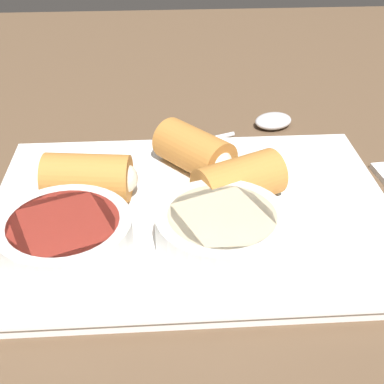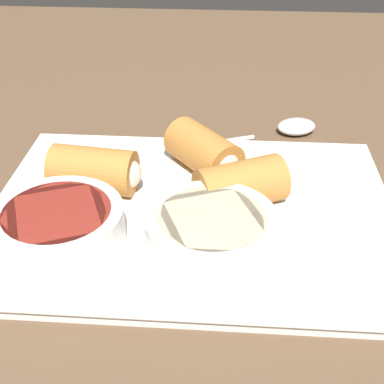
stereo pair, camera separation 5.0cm
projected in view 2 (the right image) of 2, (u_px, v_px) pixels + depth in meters
table_surface at (229, 242)px, 45.07cm from camera, size 180.00×140.00×2.00cm
serving_plate at (192, 215)px, 45.33cm from camera, size 33.83×24.97×1.50cm
roll_front_left at (245, 184)px, 44.32cm from camera, size 8.27×6.78×4.02cm
roll_front_right at (98, 170)px, 46.14cm from camera, size 8.14×4.87×4.02cm
roll_back_left at (206, 153)px, 48.76cm from camera, size 7.73×8.13×4.02cm
dipping_bowl_near at (211, 233)px, 39.23cm from camera, size 9.78×9.78×3.24cm
dipping_bowl_far at (59, 227)px, 39.84cm from camera, size 9.78×9.78×3.24cm
spoon at (286, 129)px, 59.08cm from camera, size 18.08×8.73×1.51cm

